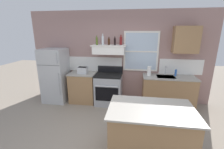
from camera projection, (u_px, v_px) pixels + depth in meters
name	position (u px, v px, depth m)	size (l,w,h in m)	color
ground_plane	(105.00, 148.00, 2.88)	(16.00, 16.00, 0.00)	gray
back_wall	(120.00, 57.00, 4.63)	(5.40, 0.11, 2.70)	gray
refrigerator	(56.00, 75.00, 4.69)	(0.70, 0.72, 1.63)	#B7BABC
counter_left_of_stove	(83.00, 87.00, 4.72)	(0.79, 0.63, 0.91)	#9E754C
toaster	(83.00, 70.00, 4.52)	(0.30, 0.20, 0.19)	silver
stove_range	(109.00, 89.00, 4.57)	(0.76, 0.69, 1.09)	#9EA0A5
range_hood_shelf	(109.00, 49.00, 4.34)	(0.96, 0.52, 0.24)	white
bottle_olive_oil_square	(97.00, 41.00, 4.28)	(0.06, 0.06, 0.26)	#4C601E
bottle_clear_tall	(103.00, 40.00, 4.26)	(0.06, 0.06, 0.31)	silver
bottle_brown_stout	(109.00, 42.00, 4.30)	(0.06, 0.06, 0.22)	#381E0F
bottle_balsamic_dark	(115.00, 41.00, 4.26)	(0.06, 0.06, 0.23)	black
bottle_red_label_wine	(121.00, 41.00, 4.27)	(0.07, 0.07, 0.28)	maroon
counter_right_with_sink	(168.00, 92.00, 4.36)	(1.43, 0.63, 0.91)	#9E754C
sink_faucet	(166.00, 69.00, 4.29)	(0.03, 0.17, 0.28)	silver
paper_towel_roll	(149.00, 71.00, 4.28)	(0.11, 0.11, 0.27)	white
dish_soap_bottle	(176.00, 73.00, 4.28)	(0.06, 0.06, 0.18)	blue
kitchen_island	(150.00, 132.00, 2.61)	(1.40, 0.90, 0.91)	#9E754C
upper_cabinet_right	(186.00, 40.00, 4.04)	(0.64, 0.32, 0.70)	#9E754C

